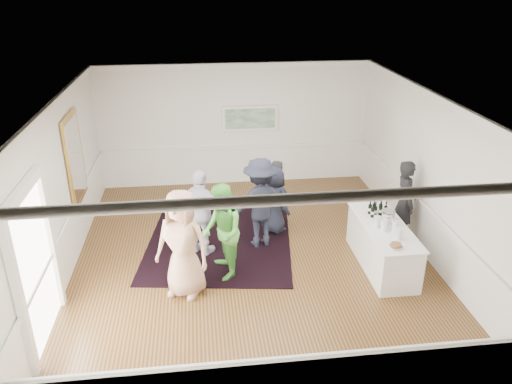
{
  "coord_description": "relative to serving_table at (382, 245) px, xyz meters",
  "views": [
    {
      "loc": [
        -0.95,
        -8.54,
        5.29
      ],
      "look_at": [
        0.1,
        0.2,
        1.36
      ],
      "focal_mm": 35.0,
      "sensor_mm": 36.0,
      "label": 1
    }
  ],
  "objects": [
    {
      "name": "guest_dark_a",
      "position": [
        -2.24,
        1.1,
        0.52
      ],
      "size": [
        1.36,
        0.95,
        1.91
      ],
      "primitive_type": "imported",
      "rotation": [
        0.0,
        0.0,
        3.35
      ],
      "color": "#1C202F",
      "rests_on": "floor"
    },
    {
      "name": "nut_bowl",
      "position": [
        -0.1,
        -0.82,
        0.47
      ],
      "size": [
        0.24,
        0.24,
        0.08
      ],
      "color": "white",
      "rests_on": "serving_table"
    },
    {
      "name": "guest_dark_b",
      "position": [
        -1.81,
        1.86,
        0.35
      ],
      "size": [
        0.69,
        0.63,
        1.57
      ],
      "primitive_type": "imported",
      "rotation": [
        0.0,
        0.0,
        3.74
      ],
      "color": "black",
      "rests_on": "floor"
    },
    {
      "name": "doorway",
      "position": [
        -5.91,
        -1.35,
        0.98
      ],
      "size": [
        0.1,
        1.78,
        2.56
      ],
      "color": "white",
      "rests_on": "wall_left"
    },
    {
      "name": "guest_green",
      "position": [
        -3.08,
        0.03,
        0.48
      ],
      "size": [
        0.81,
        0.97,
        1.83
      ],
      "primitive_type": "imported",
      "rotation": [
        0.0,
        0.0,
        -1.44
      ],
      "color": "#5DCB51",
      "rests_on": "floor"
    },
    {
      "name": "wainscoting",
      "position": [
        -2.47,
        0.55,
        0.06
      ],
      "size": [
        7.0,
        8.0,
        1.0
      ],
      "primitive_type": null,
      "color": "white",
      "rests_on": "floor"
    },
    {
      "name": "wall_front",
      "position": [
        -2.47,
        -3.45,
        1.16
      ],
      "size": [
        7.0,
        0.02,
        3.2
      ],
      "primitive_type": "cube",
      "color": "white",
      "rests_on": "floor"
    },
    {
      "name": "wall_left",
      "position": [
        -5.97,
        0.55,
        1.16
      ],
      "size": [
        0.02,
        8.0,
        3.2
      ],
      "primitive_type": "cube",
      "color": "white",
      "rests_on": "floor"
    },
    {
      "name": "bartender",
      "position": [
        0.73,
        0.84,
        0.47
      ],
      "size": [
        0.5,
        0.7,
        1.83
      ],
      "primitive_type": "imported",
      "rotation": [
        0.0,
        0.0,
        1.48
      ],
      "color": "black",
      "rests_on": "floor"
    },
    {
      "name": "juice_pitchers",
      "position": [
        -0.03,
        -0.22,
        0.55
      ],
      "size": [
        0.37,
        0.63,
        0.24
      ],
      "color": "#6ABD43",
      "rests_on": "serving_table"
    },
    {
      "name": "wall_right",
      "position": [
        1.03,
        0.55,
        1.16
      ],
      "size": [
        0.02,
        8.0,
        3.2
      ],
      "primitive_type": "cube",
      "color": "white",
      "rests_on": "floor"
    },
    {
      "name": "mirror",
      "position": [
        -5.92,
        1.85,
        1.36
      ],
      "size": [
        0.05,
        1.25,
        1.85
      ],
      "color": "gold",
      "rests_on": "wall_left"
    },
    {
      "name": "wall_back",
      "position": [
        -2.47,
        4.55,
        1.16
      ],
      "size": [
        7.0,
        0.02,
        3.2
      ],
      "primitive_type": "cube",
      "color": "white",
      "rests_on": "floor"
    },
    {
      "name": "area_rug",
      "position": [
        -3.05,
        1.53,
        -0.43
      ],
      "size": [
        3.49,
        4.28,
        0.02
      ],
      "primitive_type": "cube",
      "rotation": [
        0.0,
        0.0,
        -0.14
      ],
      "color": "black",
      "rests_on": "floor"
    },
    {
      "name": "ice_bucket",
      "position": [
        0.1,
        0.13,
        0.55
      ],
      "size": [
        0.26,
        0.26,
        0.24
      ],
      "primitive_type": "cylinder",
      "color": "silver",
      "rests_on": "serving_table"
    },
    {
      "name": "ceiling",
      "position": [
        -2.47,
        0.55,
        2.76
      ],
      "size": [
        7.0,
        8.0,
        0.02
      ],
      "primitive_type": "cube",
      "color": "white",
      "rests_on": "wall_back"
    },
    {
      "name": "landscape_painting",
      "position": [
        -2.07,
        4.49,
        1.34
      ],
      "size": [
        1.44,
        0.06,
        0.66
      ],
      "color": "white",
      "rests_on": "wall_back"
    },
    {
      "name": "serving_table",
      "position": [
        0.0,
        0.0,
        0.0
      ],
      "size": [
        0.82,
        2.16,
        0.87
      ],
      "color": "white",
      "rests_on": "floor"
    },
    {
      "name": "wine_bottles",
      "position": [
        0.0,
        0.47,
        0.59
      ],
      "size": [
        0.36,
        0.26,
        0.31
      ],
      "color": "black",
      "rests_on": "serving_table"
    },
    {
      "name": "guest_navy",
      "position": [
        -1.85,
        1.65,
        0.31
      ],
      "size": [
        0.82,
        0.87,
        1.49
      ],
      "primitive_type": "imported",
      "rotation": [
        0.0,
        0.0,
        2.22
      ],
      "color": "#1C202F",
      "rests_on": "floor"
    },
    {
      "name": "floor",
      "position": [
        -2.47,
        0.55,
        -0.44
      ],
      "size": [
        8.0,
        8.0,
        0.0
      ],
      "primitive_type": "plane",
      "color": "brown",
      "rests_on": "ground"
    },
    {
      "name": "guest_lilac",
      "position": [
        -3.43,
        0.89,
        0.46
      ],
      "size": [
        1.11,
        0.99,
        1.8
      ],
      "primitive_type": "imported",
      "rotation": [
        0.0,
        0.0,
        2.49
      ],
      "color": "silver",
      "rests_on": "floor"
    },
    {
      "name": "guest_tan",
      "position": [
        -3.78,
        -0.44,
        0.55
      ],
      "size": [
        1.14,
        0.97,
        1.98
      ],
      "primitive_type": "imported",
      "rotation": [
        0.0,
        0.0,
        -0.42
      ],
      "color": "tan",
      "rests_on": "floor"
    }
  ]
}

